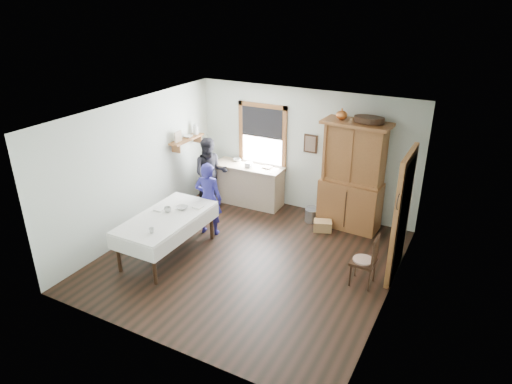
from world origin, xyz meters
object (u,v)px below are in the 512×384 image
work_counter (248,184)px  dining_table (168,235)px  pail (311,215)px  wicker_basket (323,226)px  china_hutch (352,176)px  spindle_chair (364,260)px  figure_dark (211,175)px  woman_blue (209,201)px

work_counter → dining_table: size_ratio=0.82×
dining_table → pail: dining_table is taller
wicker_basket → dining_table: bearing=-135.0°
china_hutch → spindle_chair: china_hutch is taller
dining_table → figure_dark: (-0.45, 2.15, 0.35)m
figure_dark → woman_blue: bearing=-92.1°
work_counter → spindle_chair: bearing=-32.0°
work_counter → figure_dark: 0.90m
spindle_chair → wicker_basket: (-1.23, 1.45, -0.36)m
woman_blue → spindle_chair: bearing=162.6°
work_counter → dining_table: 2.68m
pail → wicker_basket: (0.36, -0.27, -0.04)m
dining_table → pail: 3.12m
china_hutch → spindle_chair: bearing=-62.8°
pail → figure_dark: (-2.30, -0.34, 0.60)m
china_hutch → work_counter: bearing=-177.2°
spindle_chair → wicker_basket: bearing=131.7°
china_hutch → dining_table: bearing=-131.4°
work_counter → figure_dark: size_ratio=1.09×
spindle_chair → figure_dark: figure_dark is taller
pail → spindle_chair: bearing=-47.1°
china_hutch → figure_dark: bearing=-167.4°
spindle_chair → woman_blue: 3.26m
china_hutch → dining_table: 3.80m
china_hutch → dining_table: (-2.62, -2.65, -0.73)m
china_hutch → wicker_basket: bearing=-129.6°
dining_table → wicker_basket: 3.15m
figure_dark → china_hutch: bearing=-24.2°
china_hutch → woman_blue: (-2.40, -1.59, -0.42)m
work_counter → pail: 1.67m
pail → woman_blue: (-1.64, -1.43, 0.56)m
pail → figure_dark: bearing=-171.6°
pail → woman_blue: woman_blue is taller
wicker_basket → woman_blue: 2.39m
pail → woman_blue: bearing=-138.9°
dining_table → spindle_chair: spindle_chair is taller
wicker_basket → work_counter: bearing=167.1°
spindle_chair → pail: spindle_chair is taller
pail → woman_blue: size_ratio=0.20×
work_counter → china_hutch: (2.39, -0.02, 0.66)m
work_counter → woman_blue: size_ratio=1.16×
pail → wicker_basket: size_ratio=0.78×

